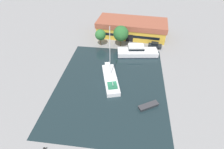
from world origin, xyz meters
The scene contains 10 objects.
ground_plane centered at (0.00, 0.00, 0.00)m, with size 440.00×440.00×0.00m, color gray.
water_canal centered at (0.00, 0.00, 0.00)m, with size 26.24×33.57×0.01m, color #19282D.
warehouse_building centered at (3.90, 27.02, 2.75)m, with size 24.70×12.47×5.42m.
quay_tree_near_building centered at (-5.71, 18.36, 3.75)m, with size 3.40×3.40×5.46m.
quay_tree_by_water centered at (0.77, 18.69, 4.45)m, with size 4.80×4.80×6.85m.
parked_car centered at (11.76, 19.02, 0.88)m, with size 4.41×2.40×1.79m.
sailboat_moored centered at (-0.22, 1.20, 0.70)m, with size 5.94×12.41×14.24m.
motor_cruiser centered at (6.14, 14.07, 1.15)m, with size 12.46×5.75×3.19m.
small_dinghy centered at (8.92, -6.19, 0.37)m, with size 4.57×3.42×0.71m.
mooring_bollard centered at (-9.02, -18.12, 0.47)m, with size 0.39×0.39×0.89m.
Camera 1 is at (4.28, -31.39, 29.19)m, focal length 28.00 mm.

